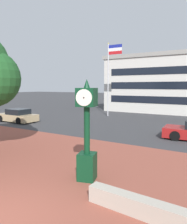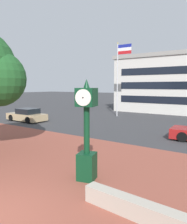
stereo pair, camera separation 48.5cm
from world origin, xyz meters
TOP-DOWN VIEW (x-y plane):
  - plaza_brick_paving at (0.00, 2.45)m, footprint 44.00×12.91m
  - planter_wall at (3.11, 2.26)m, footprint 3.22×0.60m
  - street_clock at (0.59, 3.47)m, footprint 0.82×0.85m
  - car_street_mid at (-12.60, 11.20)m, footprint 4.18×1.97m
  - flagpole_primary at (-6.71, 19.53)m, footprint 1.75×0.14m

SIDE VIEW (x-z plane):
  - plaza_brick_paving at x=0.00m, z-range 0.00..0.01m
  - planter_wall at x=3.11m, z-range 0.00..0.50m
  - car_street_mid at x=-12.60m, z-range -0.07..1.21m
  - street_clock at x=0.59m, z-range -0.17..3.57m
  - flagpole_primary at x=-6.71m, z-range 0.87..9.23m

